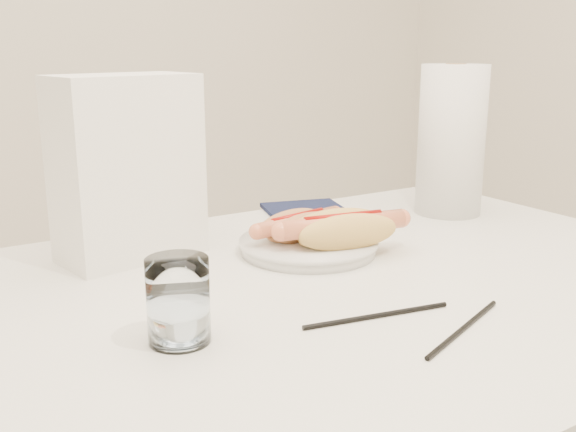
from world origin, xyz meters
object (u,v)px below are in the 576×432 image
table (319,324)px  plate (309,247)px  paper_towel_roll (451,140)px  hotdog_right (343,230)px  napkin_box (127,168)px  hotdog_left (298,226)px  water_glass (178,301)px

table → plate: size_ratio=5.76×
plate → paper_towel_roll: (0.37, 0.07, 0.13)m
table → hotdog_right: 0.16m
hotdog_right → napkin_box: size_ratio=0.74×
hotdog_left → hotdog_right: bearing=-70.8°
hotdog_left → paper_towel_roll: size_ratio=0.60×
hotdog_left → water_glass: 0.36m
table → plate: plate is taller
hotdog_left → hotdog_right: (0.04, -0.07, 0.00)m
plate → hotdog_left: bearing=107.6°
table → hotdog_left: hotdog_left is taller
hotdog_left → water_glass: size_ratio=1.77×
hotdog_left → paper_towel_roll: (0.37, 0.05, 0.10)m
plate → hotdog_right: 0.07m
hotdog_right → napkin_box: (-0.27, 0.17, 0.09)m
water_glass → paper_towel_roll: 0.72m
table → hotdog_left: (0.06, 0.14, 0.10)m
hotdog_right → paper_towel_roll: paper_towel_roll is taller
table → water_glass: size_ratio=12.68×
plate → water_glass: water_glass is taller
hotdog_right → water_glass: water_glass is taller
plate → paper_towel_roll: bearing=10.8°
hotdog_left → water_glass: bearing=-153.8°
paper_towel_roll → napkin_box: bearing=174.5°
hotdog_left → napkin_box: (-0.23, 0.11, 0.10)m
hotdog_left → paper_towel_roll: bearing=-2.4°
hotdog_left → paper_towel_roll: paper_towel_roll is taller
table → water_glass: 0.26m
hotdog_right → napkin_box: bearing=157.3°
plate → napkin_box: (-0.24, 0.13, 0.13)m
napkin_box → plate: bearing=-38.5°
plate → hotdog_right: bearing=-56.4°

